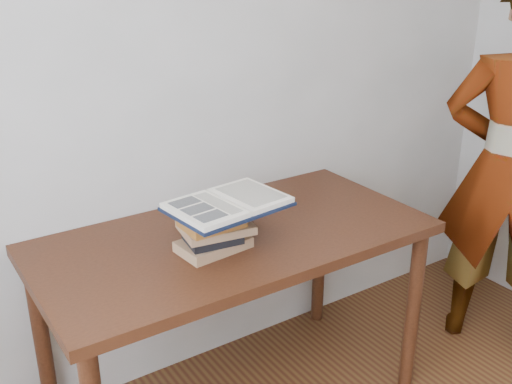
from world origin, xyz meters
TOP-DOWN VIEW (x-y plane):
  - desk at (0.01, 1.38)m, footprint 1.46×0.73m
  - book_stack at (-0.12, 1.31)m, footprint 0.27×0.21m
  - open_book at (-0.08, 1.28)m, footprint 0.42×0.31m
  - reader at (1.28, 1.12)m, footprint 0.69×0.74m

SIDE VIEW (x-z plane):
  - desk at x=0.01m, z-range 0.30..1.08m
  - reader at x=1.28m, z-range 0.00..1.70m
  - book_stack at x=-0.12m, z-range 0.78..0.94m
  - open_book at x=-0.08m, z-range 0.94..0.97m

